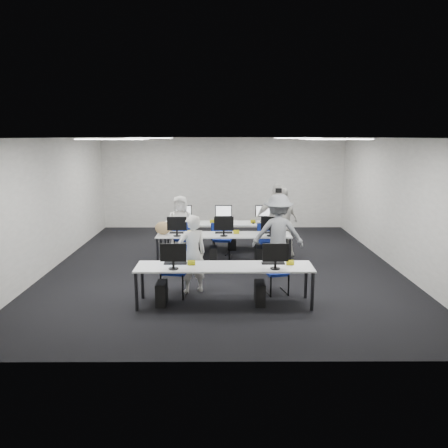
{
  "coord_description": "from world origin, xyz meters",
  "views": [
    {
      "loc": [
        -0.04,
        -9.99,
        3.03
      ],
      "look_at": [
        0.01,
        0.1,
        1.0
      ],
      "focal_mm": 35.0,
      "sensor_mm": 36.0,
      "label": 1
    }
  ],
  "objects_px": {
    "desk_front": "(224,269)",
    "chair_5": "(185,244)",
    "chair_2": "(185,246)",
    "student_1": "(279,222)",
    "photographer": "(278,233)",
    "student_0": "(192,254)",
    "chair_7": "(271,243)",
    "desk_mid": "(224,236)",
    "chair_4": "(267,248)",
    "student_2": "(181,225)",
    "chair_3": "(223,246)",
    "chair_1": "(276,280)",
    "student_3": "(276,220)",
    "chair_0": "(175,280)",
    "chair_6": "(220,244)"
  },
  "relations": [
    {
      "from": "chair_1",
      "to": "chair_4",
      "type": "height_order",
      "value": "chair_4"
    },
    {
      "from": "chair_7",
      "to": "student_2",
      "type": "xyz_separation_m",
      "value": [
        -2.37,
        0.08,
        0.47
      ]
    },
    {
      "from": "chair_2",
      "to": "student_2",
      "type": "relative_size",
      "value": 0.61
    },
    {
      "from": "desk_mid",
      "to": "chair_4",
      "type": "bearing_deg",
      "value": 23.01
    },
    {
      "from": "chair_7",
      "to": "student_1",
      "type": "xyz_separation_m",
      "value": [
        0.17,
        -0.16,
        0.59
      ]
    },
    {
      "from": "desk_front",
      "to": "chair_2",
      "type": "xyz_separation_m",
      "value": [
        -0.99,
        3.22,
        -0.38
      ]
    },
    {
      "from": "desk_mid",
      "to": "chair_2",
      "type": "height_order",
      "value": "chair_2"
    },
    {
      "from": "chair_7",
      "to": "photographer",
      "type": "height_order",
      "value": "photographer"
    },
    {
      "from": "chair_7",
      "to": "student_2",
      "type": "bearing_deg",
      "value": -163.16
    },
    {
      "from": "desk_mid",
      "to": "chair_4",
      "type": "relative_size",
      "value": 3.7
    },
    {
      "from": "chair_2",
      "to": "student_3",
      "type": "relative_size",
      "value": 0.5
    },
    {
      "from": "chair_2",
      "to": "student_0",
      "type": "relative_size",
      "value": 0.6
    },
    {
      "from": "student_1",
      "to": "chair_5",
      "type": "bearing_deg",
      "value": -17.2
    },
    {
      "from": "desk_front",
      "to": "chair_5",
      "type": "bearing_deg",
      "value": 106.7
    },
    {
      "from": "chair_7",
      "to": "desk_mid",
      "type": "bearing_deg",
      "value": -126.83
    },
    {
      "from": "chair_1",
      "to": "student_0",
      "type": "relative_size",
      "value": 0.52
    },
    {
      "from": "chair_2",
      "to": "chair_6",
      "type": "bearing_deg",
      "value": 30.79
    },
    {
      "from": "student_0",
      "to": "photographer",
      "type": "xyz_separation_m",
      "value": [
        1.84,
        1.35,
        0.11
      ]
    },
    {
      "from": "desk_front",
      "to": "chair_3",
      "type": "bearing_deg",
      "value": 90.48
    },
    {
      "from": "chair_6",
      "to": "student_3",
      "type": "distance_m",
      "value": 1.6
    },
    {
      "from": "student_3",
      "to": "student_0",
      "type": "bearing_deg",
      "value": -130.67
    },
    {
      "from": "chair_6",
      "to": "photographer",
      "type": "relative_size",
      "value": 0.48
    },
    {
      "from": "desk_front",
      "to": "chair_4",
      "type": "distance_m",
      "value": 3.27
    },
    {
      "from": "desk_front",
      "to": "desk_mid",
      "type": "xyz_separation_m",
      "value": [
        0.0,
        2.6,
        0.0
      ]
    },
    {
      "from": "chair_2",
      "to": "student_3",
      "type": "bearing_deg",
      "value": 14.44
    },
    {
      "from": "chair_1",
      "to": "chair_3",
      "type": "bearing_deg",
      "value": 99.23
    },
    {
      "from": "desk_front",
      "to": "chair_1",
      "type": "bearing_deg",
      "value": 30.12
    },
    {
      "from": "chair_4",
      "to": "student_1",
      "type": "bearing_deg",
      "value": 22.35
    },
    {
      "from": "desk_front",
      "to": "chair_1",
      "type": "distance_m",
      "value": 1.26
    },
    {
      "from": "chair_0",
      "to": "student_1",
      "type": "bearing_deg",
      "value": 59.12
    },
    {
      "from": "chair_5",
      "to": "photographer",
      "type": "relative_size",
      "value": 0.54
    },
    {
      "from": "student_1",
      "to": "photographer",
      "type": "height_order",
      "value": "photographer"
    },
    {
      "from": "chair_7",
      "to": "student_0",
      "type": "xyz_separation_m",
      "value": [
        -1.87,
        -2.8,
        0.48
      ]
    },
    {
      "from": "chair_3",
      "to": "student_2",
      "type": "relative_size",
      "value": 0.6
    },
    {
      "from": "desk_front",
      "to": "chair_3",
      "type": "relative_size",
      "value": 3.5
    },
    {
      "from": "chair_2",
      "to": "chair_3",
      "type": "bearing_deg",
      "value": 8.97
    },
    {
      "from": "chair_2",
      "to": "student_0",
      "type": "height_order",
      "value": "student_0"
    },
    {
      "from": "chair_2",
      "to": "chair_5",
      "type": "height_order",
      "value": "chair_5"
    },
    {
      "from": "chair_1",
      "to": "chair_7",
      "type": "bearing_deg",
      "value": 72.78
    },
    {
      "from": "chair_6",
      "to": "student_1",
      "type": "distance_m",
      "value": 1.66
    },
    {
      "from": "desk_mid",
      "to": "student_1",
      "type": "height_order",
      "value": "student_1"
    },
    {
      "from": "student_2",
      "to": "student_3",
      "type": "bearing_deg",
      "value": -0.06
    },
    {
      "from": "chair_3",
      "to": "chair_2",
      "type": "bearing_deg",
      "value": -172.82
    },
    {
      "from": "desk_front",
      "to": "student_2",
      "type": "distance_m",
      "value": 3.71
    },
    {
      "from": "desk_mid",
      "to": "student_2",
      "type": "bearing_deg",
      "value": 140.24
    },
    {
      "from": "chair_3",
      "to": "chair_7",
      "type": "xyz_separation_m",
      "value": [
        1.27,
        0.26,
        0.01
      ]
    },
    {
      "from": "chair_7",
      "to": "chair_0",
      "type": "bearing_deg",
      "value": -107.64
    },
    {
      "from": "student_3",
      "to": "photographer",
      "type": "xyz_separation_m",
      "value": [
        -0.12,
        -1.38,
        -0.04
      ]
    },
    {
      "from": "chair_3",
      "to": "desk_front",
      "type": "bearing_deg",
      "value": -80.75
    },
    {
      "from": "student_0",
      "to": "student_2",
      "type": "height_order",
      "value": "student_0"
    }
  ]
}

